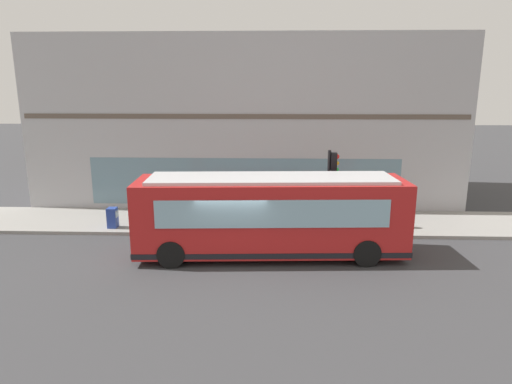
% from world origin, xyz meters
% --- Properties ---
extents(ground, '(120.00, 120.00, 0.00)m').
position_xyz_m(ground, '(0.00, 0.00, 0.00)').
color(ground, '#38383A').
extents(sidewalk_curb, '(3.90, 40.00, 0.15)m').
position_xyz_m(sidewalk_curb, '(4.55, 0.00, 0.07)').
color(sidewalk_curb, gray).
rests_on(sidewalk_curb, ground).
extents(building_corner, '(8.32, 22.37, 8.85)m').
position_xyz_m(building_corner, '(10.63, 0.00, 4.42)').
color(building_corner, '#A8A8AD').
rests_on(building_corner, ground).
extents(city_bus_nearside, '(3.07, 10.16, 3.07)m').
position_xyz_m(city_bus_nearside, '(0.55, -1.36, 1.55)').
color(city_bus_nearside, red).
rests_on(city_bus_nearside, ground).
extents(traffic_light_near_corner, '(0.32, 0.49, 3.57)m').
position_xyz_m(traffic_light_near_corner, '(3.04, -3.94, 2.64)').
color(traffic_light_near_corner, black).
rests_on(traffic_light_near_corner, sidewalk_curb).
extents(fire_hydrant, '(0.35, 0.35, 0.74)m').
position_xyz_m(fire_hydrant, '(4.08, -5.54, 0.51)').
color(fire_hydrant, gold).
rests_on(fire_hydrant, sidewalk_curb).
extents(pedestrian_by_light_pole, '(0.32, 0.32, 1.57)m').
position_xyz_m(pedestrian_by_light_pole, '(5.54, -7.05, 1.04)').
color(pedestrian_by_light_pole, '#B23338').
rests_on(pedestrian_by_light_pole, sidewalk_curb).
extents(pedestrian_near_hydrant, '(0.32, 0.32, 1.67)m').
position_xyz_m(pedestrian_near_hydrant, '(4.57, -1.25, 1.11)').
color(pedestrian_near_hydrant, '#3359A5').
rests_on(pedestrian_near_hydrant, sidewalk_curb).
extents(pedestrian_near_building_entrance, '(0.32, 0.32, 1.77)m').
position_xyz_m(pedestrian_near_building_entrance, '(3.79, -6.68, 1.17)').
color(pedestrian_near_building_entrance, silver).
rests_on(pedestrian_near_building_entrance, sidewalk_curb).
extents(pedestrian_walking_along_curb, '(0.32, 0.32, 1.64)m').
position_xyz_m(pedestrian_walking_along_curb, '(3.85, -2.50, 1.09)').
color(pedestrian_walking_along_curb, silver).
rests_on(pedestrian_walking_along_curb, sidewalk_curb).
extents(newspaper_vending_box, '(0.44, 0.42, 0.90)m').
position_xyz_m(newspaper_vending_box, '(3.28, 5.69, 0.60)').
color(newspaper_vending_box, '#263F99').
rests_on(newspaper_vending_box, sidewalk_curb).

